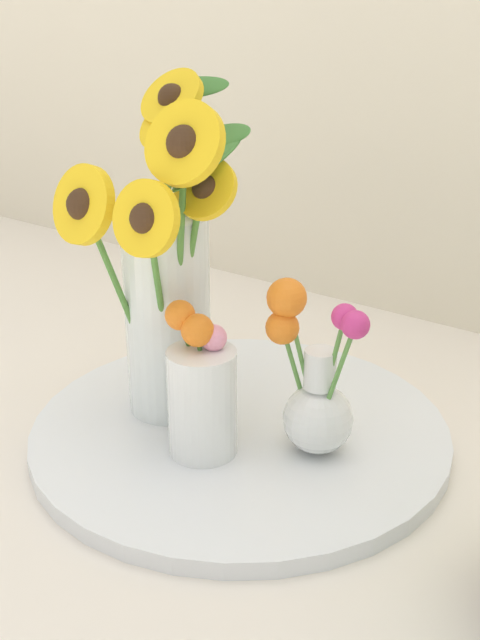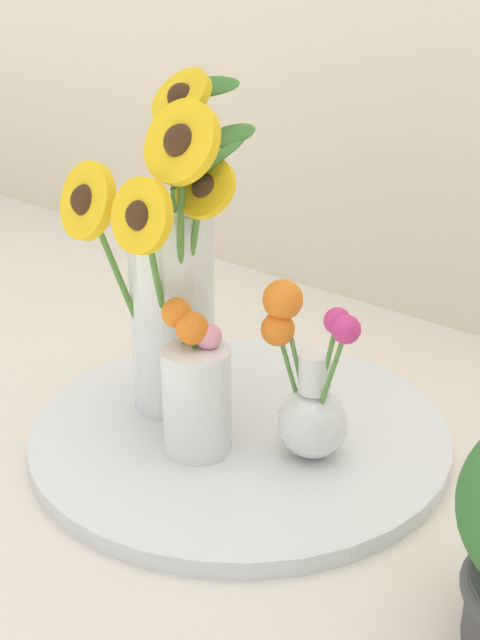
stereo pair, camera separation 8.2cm
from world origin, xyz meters
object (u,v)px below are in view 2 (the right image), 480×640
serving_tray (240,430)px  mason_jar_sunflowers (172,273)px  vase_bulb_right (309,393)px  vase_small_center (196,390)px

serving_tray → mason_jar_sunflowers: mason_jar_sunflowers is taller
serving_tray → vase_bulb_right: vase_bulb_right is taller
mason_jar_sunflowers → vase_small_center: size_ratio=2.30×
serving_tray → vase_small_center: (0.00, -0.07, 0.08)m
vase_small_center → serving_tray: bearing=91.8°
mason_jar_sunflowers → vase_bulb_right: mason_jar_sunflowers is taller
serving_tray → vase_bulb_right: (0.10, 0.00, 0.08)m
serving_tray → vase_small_center: 0.11m
serving_tray → mason_jar_sunflowers: 0.20m
vase_small_center → vase_bulb_right: size_ratio=0.88×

